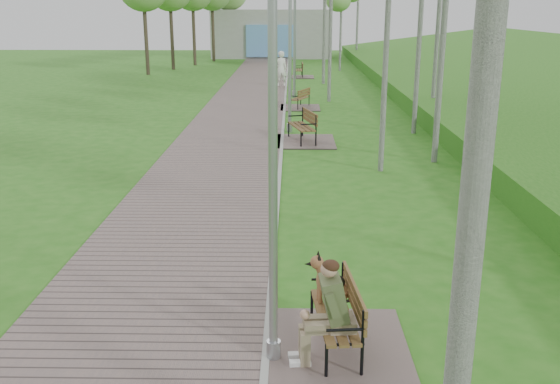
# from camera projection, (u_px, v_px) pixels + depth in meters

# --- Properties ---
(walkway) EXTENTS (3.50, 67.00, 0.04)m
(walkway) POSITION_uv_depth(u_px,v_px,m) (243.00, 110.00, 26.33)
(walkway) COLOR #6E5D59
(walkway) RESTS_ON ground
(kerb) EXTENTS (0.10, 67.00, 0.05)m
(kerb) POSITION_uv_depth(u_px,v_px,m) (284.00, 110.00, 26.29)
(kerb) COLOR #999993
(kerb) RESTS_ON ground
(building_north) EXTENTS (10.00, 5.20, 4.00)m
(building_north) POSITION_uv_depth(u_px,v_px,m) (271.00, 34.00, 54.00)
(building_north) COLOR #9E9E99
(building_north) RESTS_ON ground
(bench_main) EXTENTS (1.80, 2.00, 1.57)m
(bench_main) POSITION_uv_depth(u_px,v_px,m) (331.00, 318.00, 7.86)
(bench_main) COLOR #6E5D59
(bench_main) RESTS_ON ground
(bench_second) EXTENTS (2.05, 2.28, 1.26)m
(bench_second) POSITION_uv_depth(u_px,v_px,m) (302.00, 135.00, 20.16)
(bench_second) COLOR #6E5D59
(bench_second) RESTS_ON ground
(bench_third) EXTENTS (1.69, 1.88, 1.04)m
(bench_third) POSITION_uv_depth(u_px,v_px,m) (299.00, 104.00, 26.97)
(bench_third) COLOR #6E5D59
(bench_third) RESTS_ON ground
(bench_far) EXTENTS (1.79, 1.99, 1.10)m
(bench_far) POSITION_uv_depth(u_px,v_px,m) (299.00, 74.00, 38.83)
(bench_far) COLOR #6E5D59
(bench_far) RESTS_ON ground
(lamp_post_near) EXTENTS (0.18, 0.18, 4.57)m
(lamp_post_near) POSITION_uv_depth(u_px,v_px,m) (273.00, 196.00, 7.14)
(lamp_post_near) COLOR #979A9F
(lamp_post_near) RESTS_ON ground
(lamp_post_second) EXTENTS (0.20, 0.20, 5.10)m
(lamp_post_second) POSITION_uv_depth(u_px,v_px,m) (290.00, 63.00, 21.17)
(lamp_post_second) COLOR #979A9F
(lamp_post_second) RESTS_ON ground
(lamp_post_third) EXTENTS (0.21, 0.21, 5.55)m
(lamp_post_third) POSITION_uv_depth(u_px,v_px,m) (295.00, 43.00, 29.50)
(lamp_post_third) COLOR #979A9F
(lamp_post_third) RESTS_ON ground
(lamp_post_far) EXTENTS (0.18, 0.18, 4.67)m
(lamp_post_far) POSITION_uv_depth(u_px,v_px,m) (290.00, 32.00, 51.96)
(lamp_post_far) COLOR #979A9F
(lamp_post_far) RESTS_ON ground
(pedestrian_near) EXTENTS (0.80, 0.63, 1.92)m
(pedestrian_near) POSITION_uv_depth(u_px,v_px,m) (281.00, 69.00, 34.08)
(pedestrian_near) COLOR white
(pedestrian_near) RESTS_ON ground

